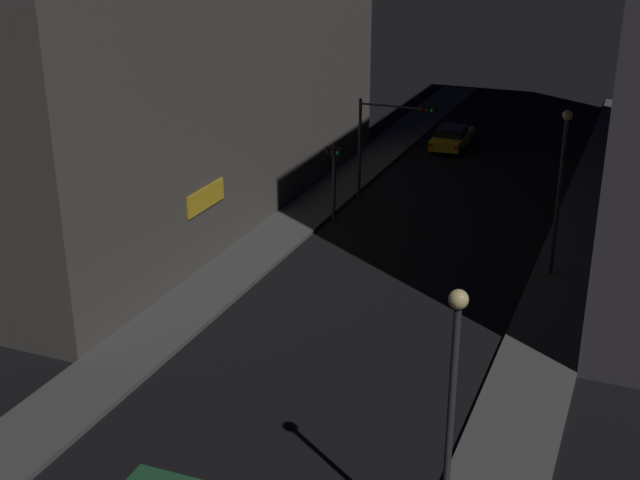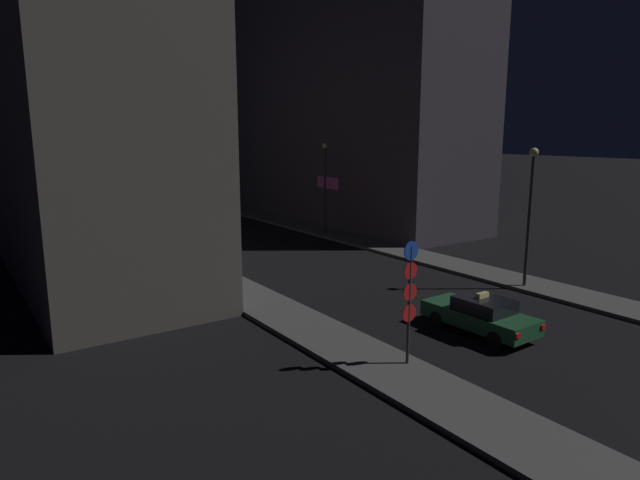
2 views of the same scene
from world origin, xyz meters
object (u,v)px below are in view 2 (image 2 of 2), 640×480
(traffic_light_left_kerb, at_px, (174,208))
(street_lamp_far_block, at_px, (325,179))
(traffic_light_overhead, at_px, (176,186))
(street_lamp_near_block, at_px, (530,201))
(far_car, at_px, (142,209))
(sign_pole_left, at_px, (410,293))
(taxi, at_px, (480,315))

(traffic_light_left_kerb, bearing_deg, street_lamp_far_block, -14.90)
(traffic_light_overhead, xyz_separation_m, street_lamp_far_block, (8.96, -6.29, 0.50))
(traffic_light_overhead, bearing_deg, street_lamp_near_block, -69.13)
(traffic_light_left_kerb, distance_m, street_lamp_far_block, 10.91)
(far_car, distance_m, street_lamp_far_block, 19.43)
(sign_pole_left, relative_size, street_lamp_far_block, 0.61)
(taxi, xyz_separation_m, traffic_light_overhead, (-2.24, 26.15, 2.99))
(far_car, bearing_deg, traffic_light_overhead, -93.35)
(traffic_light_overhead, height_order, street_lamp_far_block, street_lamp_far_block)
(traffic_light_overhead, bearing_deg, far_car, 86.65)
(taxi, distance_m, sign_pole_left, 4.93)
(far_car, height_order, sign_pole_left, sign_pole_left)
(traffic_light_overhead, relative_size, sign_pole_left, 1.27)
(far_car, distance_m, street_lamp_near_block, 35.50)
(far_car, bearing_deg, sign_pole_left, -94.42)
(traffic_light_overhead, distance_m, sign_pole_left, 27.05)
(taxi, xyz_separation_m, street_lamp_far_block, (6.72, 19.86, 3.49))
(street_lamp_far_block, bearing_deg, sign_pole_left, -118.59)
(taxi, height_order, street_lamp_far_block, street_lamp_far_block)
(taxi, bearing_deg, street_lamp_far_block, 71.30)
(far_car, xyz_separation_m, traffic_light_overhead, (-0.64, -10.91, 2.99))
(far_car, bearing_deg, taxi, -87.53)
(sign_pole_left, height_order, street_lamp_near_block, street_lamp_near_block)
(street_lamp_far_block, bearing_deg, traffic_light_left_kerb, 165.10)
(street_lamp_near_block, height_order, street_lamp_far_block, street_lamp_near_block)
(traffic_light_left_kerb, distance_m, street_lamp_near_block, 22.52)
(taxi, distance_m, street_lamp_near_block, 8.08)
(traffic_light_overhead, relative_size, street_lamp_near_block, 0.77)
(street_lamp_far_block, bearing_deg, taxi, -108.70)
(taxi, relative_size, far_car, 1.01)
(taxi, bearing_deg, far_car, 92.47)
(taxi, height_order, traffic_light_left_kerb, traffic_light_left_kerb)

